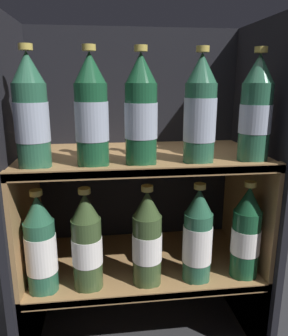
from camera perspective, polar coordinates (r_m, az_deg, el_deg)
name	(u,v)px	position (r m, az deg, el deg)	size (l,w,h in m)	color
fridge_back_wall	(135,173)	(1.15, -1.51, -0.86)	(0.72, 0.02, 0.96)	black
fridge_side_left	(20,195)	(1.00, -20.86, -4.40)	(0.02, 0.40, 0.96)	black
fridge_side_right	(254,186)	(1.07, 18.57, -2.91)	(0.02, 0.40, 0.96)	black
shelf_lower	(142,274)	(1.08, -0.30, -17.94)	(0.68, 0.36, 0.25)	#9E7547
shelf_upper	(142,206)	(0.98, -0.34, -6.58)	(0.68, 0.36, 0.59)	#9E7547
bottle_upper_front_0	(31,114)	(0.81, -19.04, 8.81)	(0.08, 0.08, 0.28)	#285B42
bottle_upper_front_1	(92,114)	(0.80, -9.12, 9.31)	(0.08, 0.08, 0.28)	#194C2D
bottle_upper_front_2	(141,113)	(0.80, -0.53, 9.55)	(0.08, 0.08, 0.28)	#194C2D
bottle_upper_front_3	(200,113)	(0.83, 9.73, 9.46)	(0.08, 0.08, 0.28)	#285B42
bottle_upper_front_4	(256,111)	(0.89, 18.89, 9.31)	(0.08, 0.08, 0.28)	#285B42
bottle_lower_front_0	(41,247)	(0.91, -17.56, -13.01)	(0.08, 0.08, 0.28)	#285B42
bottle_lower_front_1	(87,244)	(0.90, -9.92, -12.88)	(0.08, 0.08, 0.28)	#384C28
bottle_lower_front_2	(146,240)	(0.90, 0.41, -12.50)	(0.08, 0.08, 0.28)	#384C28
bottle_lower_front_3	(198,238)	(0.93, 9.31, -11.92)	(0.08, 0.08, 0.28)	#285B42
bottle_lower_front_4	(246,234)	(0.98, 17.35, -10.99)	(0.08, 0.08, 0.28)	#194C2D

